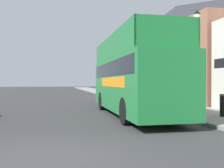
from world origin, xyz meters
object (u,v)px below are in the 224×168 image
at_px(parked_car_ahead_of_bus, 112,95).
at_px(lamp_post_second, 136,60).
at_px(tour_bus, 132,79).
at_px(lamp_post_third, 111,65).
at_px(lamp_post_nearest, 197,43).

bearing_deg(parked_car_ahead_of_bus, lamp_post_second, -44.45).
relative_size(tour_bus, parked_car_ahead_of_bus, 2.28).
xyz_separation_m(parked_car_ahead_of_bus, lamp_post_third, (1.45, 6.93, 2.97)).
height_order(parked_car_ahead_of_bus, lamp_post_second, lamp_post_second).
bearing_deg(lamp_post_nearest, lamp_post_third, 91.05).
xyz_separation_m(tour_bus, lamp_post_second, (2.26, 6.52, 1.60)).
bearing_deg(parked_car_ahead_of_bus, lamp_post_third, 80.18).
height_order(lamp_post_second, lamp_post_third, lamp_post_third).
relative_size(parked_car_ahead_of_bus, lamp_post_second, 0.88).
xyz_separation_m(tour_bus, lamp_post_nearest, (2.50, -2.02, 1.66)).
bearing_deg(lamp_post_second, lamp_post_third, 90.48).
bearing_deg(tour_bus, lamp_post_second, 71.73).
distance_m(tour_bus, parked_car_ahead_of_bus, 8.25).
bearing_deg(parked_car_ahead_of_bus, tour_bus, -93.13).
bearing_deg(lamp_post_second, lamp_post_nearest, -88.38).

